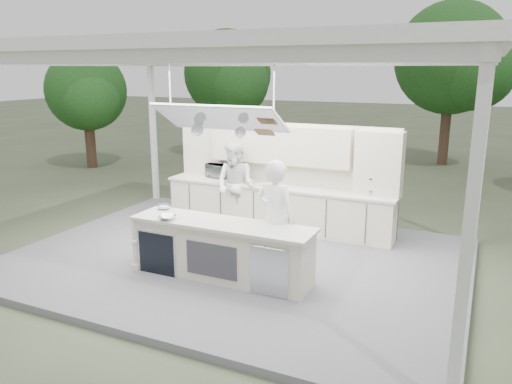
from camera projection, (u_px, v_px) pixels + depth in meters
The scene contains 12 objects.
ground at pixel (237, 263), 9.20m from camera, with size 90.00×90.00×0.00m, color #4B563B.
stage_deck at pixel (237, 260), 9.18m from camera, with size 8.00×6.00×0.12m, color #5B5B60.
tent at pixel (234, 55), 8.29m from camera, with size 8.20×6.20×3.86m.
demo_island at pixel (221, 250), 8.18m from camera, with size 3.10×0.79×0.95m.
back_counter at pixel (277, 207), 10.72m from camera, with size 5.08×0.72×0.95m.
back_wall_unit at pixel (301, 162), 10.49m from camera, with size 5.05×0.48×2.25m.
tree_cluster at pixel (362, 74), 17.06m from camera, with size 19.55×9.40×5.85m.
head_chef at pixel (275, 219), 8.09m from camera, with size 0.72×0.47×1.98m, color white.
sous_chef at pixel (236, 186), 10.64m from camera, with size 0.91×0.71×1.88m, color silver.
toaster_oven at pixel (219, 171), 11.35m from camera, with size 0.56×0.38×0.31m, color #B5B7BC.
bowl_large at pixel (167, 218), 8.20m from camera, with size 0.28×0.28×0.07m, color #B6B8BD.
bowl_small at pixel (164, 207), 8.81m from camera, with size 0.24×0.24×0.08m, color #BBBEC2.
Camera 1 is at (3.97, -7.65, 3.49)m, focal length 35.00 mm.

